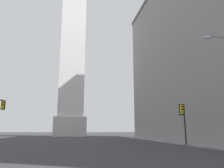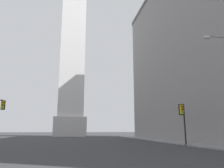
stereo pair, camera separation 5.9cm
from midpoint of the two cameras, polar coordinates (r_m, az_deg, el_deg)
name	(u,v)px [view 1 (the left image)]	position (r m, az deg, el deg)	size (l,w,h in m)	color
sidewalk_right	(206,145)	(29.34, 23.33, -14.41)	(5.00, 80.12, 0.15)	gray
obelisk	(74,23)	(75.55, -9.93, 15.41)	(9.25, 9.25, 75.35)	silver
traffic_light_mid_right	(183,118)	(28.26, 18.09, -8.36)	(0.78, 0.50, 4.99)	black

